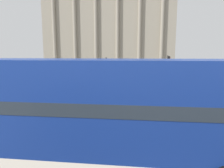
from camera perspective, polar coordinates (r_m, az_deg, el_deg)
double_decker_bus at (r=7.49m, az=-3.80°, el=-7.06°), size 11.09×2.66×4.14m
plaza_building_left at (r=60.47m, az=-0.56°, el=16.67°), size 35.44×15.36×25.38m
traffic_light_near at (r=12.66m, az=5.49°, el=0.84°), size 0.42×0.24×4.02m
traffic_light_mid at (r=18.22m, az=-1.43°, el=3.22°), size 0.42×0.24×3.98m
traffic_light_far at (r=27.35m, az=15.68°, el=4.88°), size 0.42×0.24×4.09m
pedestrian_red at (r=24.43m, az=26.49°, el=-0.08°), size 0.32×0.32×1.71m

